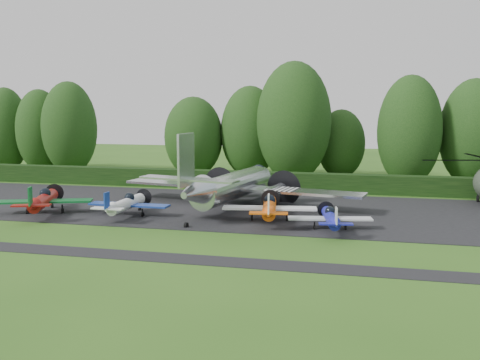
% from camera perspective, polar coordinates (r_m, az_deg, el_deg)
% --- Properties ---
extents(ground, '(160.00, 160.00, 0.00)m').
position_cam_1_polar(ground, '(38.87, -5.94, -5.76)').
color(ground, '#2D5919').
rests_on(ground, ground).
extents(apron, '(70.00, 18.00, 0.01)m').
position_cam_1_polar(apron, '(48.22, -2.12, -3.01)').
color(apron, black).
rests_on(apron, ground).
extents(taxiway_verge, '(70.00, 2.00, 0.00)m').
position_cam_1_polar(taxiway_verge, '(33.44, -9.28, -8.12)').
color(taxiway_verge, black).
rests_on(taxiway_verge, ground).
extents(hedgerow, '(90.00, 1.60, 2.00)m').
position_cam_1_polar(hedgerow, '(58.75, 0.65, -1.00)').
color(hedgerow, black).
rests_on(hedgerow, ground).
extents(transport_plane, '(23.09, 17.71, 7.40)m').
position_cam_1_polar(transport_plane, '(47.80, -0.75, -0.59)').
color(transport_plane, silver).
rests_on(transport_plane, ground).
extents(light_plane_red, '(7.80, 8.21, 3.00)m').
position_cam_1_polar(light_plane_red, '(48.08, -20.21, -2.03)').
color(light_plane_red, maroon).
rests_on(light_plane_red, ground).
extents(light_plane_white, '(6.91, 7.26, 2.65)m').
position_cam_1_polar(light_plane_white, '(45.27, -12.00, -2.49)').
color(light_plane_white, white).
rests_on(light_plane_white, ground).
extents(light_plane_orange, '(7.52, 7.90, 2.89)m').
position_cam_1_polar(light_plane_orange, '(42.42, 3.17, -2.90)').
color(light_plane_orange, '#E9590D').
rests_on(light_plane_orange, ground).
extents(light_plane_blue, '(6.21, 6.53, 2.39)m').
position_cam_1_polar(light_plane_blue, '(40.01, 9.65, -3.97)').
color(light_plane_blue, '#1A1D9F').
rests_on(light_plane_blue, ground).
extents(tree_0, '(7.22, 7.22, 12.30)m').
position_cam_1_polar(tree_0, '(74.86, -17.74, 5.30)').
color(tree_0, black).
rests_on(tree_0, ground).
extents(tree_1, '(8.92, 8.92, 14.37)m').
position_cam_1_polar(tree_1, '(64.48, 5.76, 6.18)').
color(tree_1, black).
rests_on(tree_1, ground).
extents(tree_3, '(6.02, 6.02, 8.67)m').
position_cam_1_polar(tree_3, '(68.61, 10.71, 3.80)').
color(tree_3, black).
rests_on(tree_3, ground).
extents(tree_4, '(7.55, 7.55, 12.22)m').
position_cam_1_polar(tree_4, '(66.47, 23.62, 4.67)').
color(tree_4, black).
rests_on(tree_4, ground).
extents(tree_5, '(7.45, 7.45, 10.26)m').
position_cam_1_polar(tree_5, '(68.71, -4.98, 4.59)').
color(tree_5, black).
rests_on(tree_5, ground).
extents(tree_6, '(7.43, 7.43, 11.61)m').
position_cam_1_polar(tree_6, '(67.97, 1.07, 5.14)').
color(tree_6, black).
rests_on(tree_6, ground).
extents(tree_7, '(7.15, 7.15, 12.58)m').
position_cam_1_polar(tree_7, '(63.49, 17.63, 5.00)').
color(tree_7, black).
rests_on(tree_7, ground).
extents(tree_8, '(6.47, 6.47, 11.35)m').
position_cam_1_polar(tree_8, '(78.75, -20.55, 4.94)').
color(tree_8, black).
rests_on(tree_8, ground).
extents(tree_9, '(6.38, 6.38, 11.65)m').
position_cam_1_polar(tree_9, '(82.44, -23.68, 4.99)').
color(tree_9, black).
rests_on(tree_9, ground).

